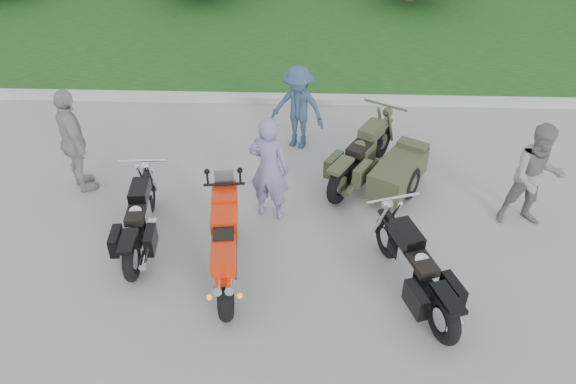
{
  "coord_description": "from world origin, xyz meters",
  "views": [
    {
      "loc": [
        0.61,
        -5.96,
        6.0
      ],
      "look_at": [
        0.35,
        1.25,
        0.8
      ],
      "focal_mm": 35.0,
      "sensor_mm": 36.0,
      "label": 1
    }
  ],
  "objects_px": {
    "sportbike_red": "(225,244)",
    "cruiser_sidecar": "(382,167)",
    "person_back": "(74,142)",
    "cruiser_left": "(139,223)",
    "person_stripe": "(269,169)",
    "cruiser_right": "(418,272)",
    "person_denim": "(298,108)",
    "person_grey": "(536,177)"
  },
  "relations": [
    {
      "from": "person_stripe",
      "to": "person_denim",
      "type": "height_order",
      "value": "person_stripe"
    },
    {
      "from": "sportbike_red",
      "to": "cruiser_sidecar",
      "type": "distance_m",
      "value": 3.5
    },
    {
      "from": "sportbike_red",
      "to": "person_back",
      "type": "xyz_separation_m",
      "value": [
        -2.93,
        2.23,
        0.33
      ]
    },
    {
      "from": "person_grey",
      "to": "person_back",
      "type": "bearing_deg",
      "value": 175.75
    },
    {
      "from": "cruiser_sidecar",
      "to": "person_back",
      "type": "bearing_deg",
      "value": -147.83
    },
    {
      "from": "person_stripe",
      "to": "person_back",
      "type": "relative_size",
      "value": 0.97
    },
    {
      "from": "cruiser_right",
      "to": "person_stripe",
      "type": "relative_size",
      "value": 1.25
    },
    {
      "from": "person_denim",
      "to": "sportbike_red",
      "type": "bearing_deg",
      "value": -82.21
    },
    {
      "from": "sportbike_red",
      "to": "cruiser_sidecar",
      "type": "relative_size",
      "value": 0.98
    },
    {
      "from": "person_stripe",
      "to": "person_denim",
      "type": "bearing_deg",
      "value": -82.88
    },
    {
      "from": "person_stripe",
      "to": "cruiser_sidecar",
      "type": "bearing_deg",
      "value": -138.61
    },
    {
      "from": "cruiser_left",
      "to": "cruiser_sidecar",
      "type": "relative_size",
      "value": 0.98
    },
    {
      "from": "cruiser_left",
      "to": "person_grey",
      "type": "height_order",
      "value": "person_grey"
    },
    {
      "from": "cruiser_left",
      "to": "cruiser_right",
      "type": "xyz_separation_m",
      "value": [
        4.2,
        -0.99,
        0.03
      ]
    },
    {
      "from": "cruiser_sidecar",
      "to": "person_grey",
      "type": "height_order",
      "value": "person_grey"
    },
    {
      "from": "cruiser_right",
      "to": "person_back",
      "type": "distance_m",
      "value": 6.24
    },
    {
      "from": "cruiser_left",
      "to": "cruiser_right",
      "type": "height_order",
      "value": "cruiser_right"
    },
    {
      "from": "cruiser_left",
      "to": "person_stripe",
      "type": "bearing_deg",
      "value": 18.79
    },
    {
      "from": "cruiser_right",
      "to": "cruiser_sidecar",
      "type": "xyz_separation_m",
      "value": [
        -0.22,
        2.74,
        -0.03
      ]
    },
    {
      "from": "sportbike_red",
      "to": "person_stripe",
      "type": "height_order",
      "value": "person_stripe"
    },
    {
      "from": "cruiser_right",
      "to": "person_stripe",
      "type": "distance_m",
      "value": 2.92
    },
    {
      "from": "person_stripe",
      "to": "person_back",
      "type": "bearing_deg",
      "value": 6.22
    },
    {
      "from": "sportbike_red",
      "to": "cruiser_sidecar",
      "type": "bearing_deg",
      "value": 37.71
    },
    {
      "from": "cruiser_left",
      "to": "person_back",
      "type": "distance_m",
      "value": 2.2
    },
    {
      "from": "cruiser_sidecar",
      "to": "person_stripe",
      "type": "xyz_separation_m",
      "value": [
        -1.98,
        -0.88,
        0.49
      ]
    },
    {
      "from": "person_denim",
      "to": "person_back",
      "type": "xyz_separation_m",
      "value": [
        -3.89,
        -1.64,
        0.11
      ]
    },
    {
      "from": "person_stripe",
      "to": "person_denim",
      "type": "relative_size",
      "value": 1.09
    },
    {
      "from": "sportbike_red",
      "to": "person_stripe",
      "type": "bearing_deg",
      "value": 64.45
    },
    {
      "from": "person_stripe",
      "to": "person_grey",
      "type": "xyz_separation_m",
      "value": [
        4.31,
        -0.05,
        -0.02
      ]
    },
    {
      "from": "sportbike_red",
      "to": "cruiser_sidecar",
      "type": "height_order",
      "value": "sportbike_red"
    },
    {
      "from": "cruiser_sidecar",
      "to": "person_back",
      "type": "xyz_separation_m",
      "value": [
        -5.45,
        -0.2,
        0.52
      ]
    },
    {
      "from": "cruiser_left",
      "to": "sportbike_red",
      "type": "bearing_deg",
      "value": -29.33
    },
    {
      "from": "cruiser_sidecar",
      "to": "person_back",
      "type": "relative_size",
      "value": 1.2
    },
    {
      "from": "cruiser_right",
      "to": "person_stripe",
      "type": "height_order",
      "value": "person_stripe"
    },
    {
      "from": "sportbike_red",
      "to": "person_stripe",
      "type": "relative_size",
      "value": 1.22
    },
    {
      "from": "cruiser_right",
      "to": "person_back",
      "type": "height_order",
      "value": "person_back"
    },
    {
      "from": "cruiser_left",
      "to": "person_stripe",
      "type": "relative_size",
      "value": 1.22
    },
    {
      "from": "cruiser_left",
      "to": "cruiser_right",
      "type": "bearing_deg",
      "value": -17.94
    },
    {
      "from": "cruiser_sidecar",
      "to": "person_denim",
      "type": "distance_m",
      "value": 2.16
    },
    {
      "from": "person_stripe",
      "to": "cruiser_right",
      "type": "bearing_deg",
      "value": 157.17
    },
    {
      "from": "person_grey",
      "to": "person_denim",
      "type": "height_order",
      "value": "person_grey"
    },
    {
      "from": "person_denim",
      "to": "person_grey",
      "type": "bearing_deg",
      "value": -9.63
    }
  ]
}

